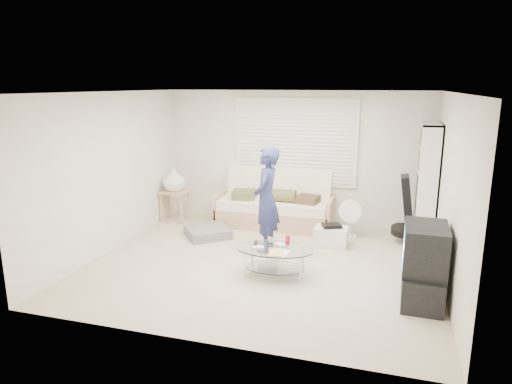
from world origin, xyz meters
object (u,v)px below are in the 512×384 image
(bookshelf, at_px, (426,184))
(coffee_table, at_px, (275,253))
(tv_unit, at_px, (424,265))
(futon_sofa, at_px, (275,208))

(bookshelf, relative_size, coffee_table, 1.76)
(bookshelf, height_order, coffee_table, bookshelf)
(coffee_table, bearing_deg, tv_unit, -7.13)
(bookshelf, height_order, tv_unit, bookshelf)
(futon_sofa, bearing_deg, tv_unit, -45.06)
(bookshelf, bearing_deg, coffee_table, -134.96)
(bookshelf, distance_m, tv_unit, 2.35)
(tv_unit, xyz_separation_m, coffee_table, (-1.92, 0.24, -0.15))
(futon_sofa, bearing_deg, bookshelf, -4.59)
(tv_unit, height_order, coffee_table, tv_unit)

